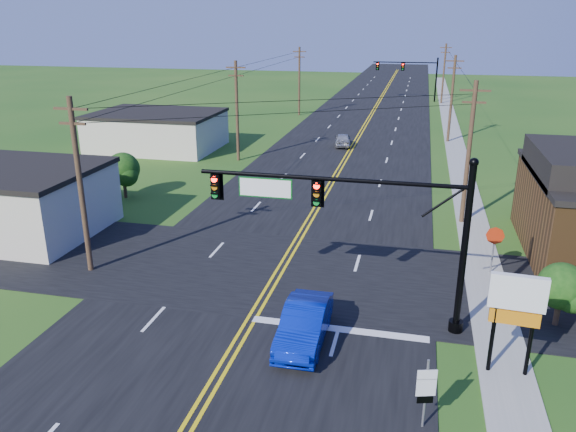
% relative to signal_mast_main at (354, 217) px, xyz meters
% --- Properties ---
extents(ground, '(260.00, 260.00, 0.00)m').
position_rel_signal_mast_main_xyz_m(ground, '(-4.34, -8.00, -4.75)').
color(ground, '#1B4915').
rests_on(ground, ground).
extents(road_main, '(16.00, 220.00, 0.04)m').
position_rel_signal_mast_main_xyz_m(road_main, '(-4.34, 42.00, -4.73)').
color(road_main, black).
rests_on(road_main, ground).
extents(road_cross, '(70.00, 10.00, 0.04)m').
position_rel_signal_mast_main_xyz_m(road_cross, '(-4.34, 4.00, -4.73)').
color(road_cross, black).
rests_on(road_cross, ground).
extents(sidewalk, '(2.00, 160.00, 0.08)m').
position_rel_signal_mast_main_xyz_m(sidewalk, '(6.16, 32.00, -4.71)').
color(sidewalk, gray).
rests_on(sidewalk, ground).
extents(signal_mast_main, '(11.30, 0.60, 7.48)m').
position_rel_signal_mast_main_xyz_m(signal_mast_main, '(0.00, 0.00, 0.00)').
color(signal_mast_main, black).
rests_on(signal_mast_main, ground).
extents(signal_mast_far, '(10.98, 0.60, 7.48)m').
position_rel_signal_mast_main_xyz_m(signal_mast_far, '(0.10, 72.00, -0.20)').
color(signal_mast_far, black).
rests_on(signal_mast_far, ground).
extents(cream_bldg_near, '(10.20, 8.20, 4.10)m').
position_rel_signal_mast_main_xyz_m(cream_bldg_near, '(-21.34, 6.00, -2.69)').
color(cream_bldg_near, beige).
rests_on(cream_bldg_near, ground).
extents(cream_bldg_far, '(12.20, 9.20, 3.70)m').
position_rel_signal_mast_main_xyz_m(cream_bldg_far, '(-23.34, 30.00, -2.89)').
color(cream_bldg_far, beige).
rests_on(cream_bldg_far, ground).
extents(utility_pole_left_a, '(1.80, 0.28, 9.00)m').
position_rel_signal_mast_main_xyz_m(utility_pole_left_a, '(-13.84, 2.00, -0.03)').
color(utility_pole_left_a, '#3D281B').
rests_on(utility_pole_left_a, ground).
extents(utility_pole_left_b, '(1.80, 0.28, 9.00)m').
position_rel_signal_mast_main_xyz_m(utility_pole_left_b, '(-13.84, 27.00, -0.03)').
color(utility_pole_left_b, '#3D281B').
rests_on(utility_pole_left_b, ground).
extents(utility_pole_left_c, '(1.80, 0.28, 9.00)m').
position_rel_signal_mast_main_xyz_m(utility_pole_left_c, '(-13.84, 54.00, -0.03)').
color(utility_pole_left_c, '#3D281B').
rests_on(utility_pole_left_c, ground).
extents(utility_pole_right_a, '(1.80, 0.28, 9.00)m').
position_rel_signal_mast_main_xyz_m(utility_pole_right_a, '(5.46, 14.00, -0.03)').
color(utility_pole_right_a, '#3D281B').
rests_on(utility_pole_right_a, ground).
extents(utility_pole_right_b, '(1.80, 0.28, 9.00)m').
position_rel_signal_mast_main_xyz_m(utility_pole_right_b, '(5.46, 40.00, -0.03)').
color(utility_pole_right_b, '#3D281B').
rests_on(utility_pole_right_b, ground).
extents(utility_pole_right_c, '(1.80, 0.28, 9.00)m').
position_rel_signal_mast_main_xyz_m(utility_pole_right_c, '(5.46, 70.00, -0.03)').
color(utility_pole_right_c, '#3D281B').
rests_on(utility_pole_right_c, ground).
extents(tree_right_back, '(3.00, 3.00, 4.10)m').
position_rel_signal_mast_main_xyz_m(tree_right_back, '(11.66, 18.00, -2.15)').
color(tree_right_back, '#3D281B').
rests_on(tree_right_back, ground).
extents(shrub_corner, '(2.00, 2.00, 2.86)m').
position_rel_signal_mast_main_xyz_m(shrub_corner, '(8.66, 1.50, -2.90)').
color(shrub_corner, '#3D281B').
rests_on(shrub_corner, ground).
extents(tree_left, '(2.40, 2.40, 3.37)m').
position_rel_signal_mast_main_xyz_m(tree_left, '(-18.34, 14.00, -2.59)').
color(tree_left, '#3D281B').
rests_on(tree_left, ground).
extents(blue_car, '(1.72, 4.81, 1.58)m').
position_rel_signal_mast_main_xyz_m(blue_car, '(-1.57, -2.24, -3.96)').
color(blue_car, '#071DA8').
rests_on(blue_car, ground).
extents(distant_car, '(2.04, 4.08, 1.34)m').
position_rel_signal_mast_main_xyz_m(distant_car, '(-5.18, 35.25, -4.08)').
color(distant_car, '#A1A2A6').
rests_on(distant_car, ground).
extents(route_sign, '(0.62, 0.21, 2.52)m').
position_rel_signal_mast_main_xyz_m(route_sign, '(3.16, -6.36, -3.28)').
color(route_sign, slate).
rests_on(route_sign, ground).
extents(stop_sign, '(0.92, 0.13, 2.57)m').
position_rel_signal_mast_main_xyz_m(stop_sign, '(6.49, 6.29, -2.90)').
color(stop_sign, slate).
rests_on(stop_sign, ground).
extents(pylon_sign, '(1.96, 0.41, 4.00)m').
position_rel_signal_mast_main_xyz_m(pylon_sign, '(6.16, -2.66, -1.83)').
color(pylon_sign, black).
rests_on(pylon_sign, ground).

